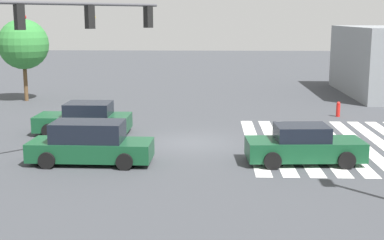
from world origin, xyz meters
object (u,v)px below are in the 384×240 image
object	(u,v)px
car_1	(85,119)
tree_corner_b	(23,44)
car_0	(90,144)
car_3	(304,146)
fire_hydrant	(338,109)
traffic_signal_mast	(35,41)

from	to	relation	value
car_1	tree_corner_b	world-z (taller)	tree_corner_b
car_0	car_3	distance (m)	8.23
tree_corner_b	fire_hydrant	world-z (taller)	tree_corner_b
car_0	car_1	distance (m)	5.49
traffic_signal_mast	car_0	bearing A→B (deg)	5.03
car_3	fire_hydrant	distance (m)	10.54
car_1	fire_hydrant	size ratio (longest dim) A/B	5.23
car_1	fire_hydrant	distance (m)	14.18
car_0	tree_corner_b	distance (m)	17.49
tree_corner_b	fire_hydrant	xyz separation A→B (m)	(-5.11, -19.64, -3.35)
traffic_signal_mast	car_3	xyz separation A→B (m)	(1.99, -9.61, -4.05)
car_1	car_3	size ratio (longest dim) A/B	0.99
car_0	tree_corner_b	size ratio (longest dim) A/B	0.87
car_0	fire_hydrant	bearing A→B (deg)	42.09
car_3	tree_corner_b	world-z (taller)	tree_corner_b
fire_hydrant	tree_corner_b	bearing A→B (deg)	75.41
fire_hydrant	car_1	bearing A→B (deg)	110.43
traffic_signal_mast	fire_hydrant	world-z (taller)	traffic_signal_mast
car_1	tree_corner_b	xyz separation A→B (m)	(10.06, 6.36, 3.07)
tree_corner_b	fire_hydrant	size ratio (longest dim) A/B	6.33
car_0	fire_hydrant	world-z (taller)	car_0
car_0	fire_hydrant	xyz separation A→B (m)	(10.24, -11.82, -0.34)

